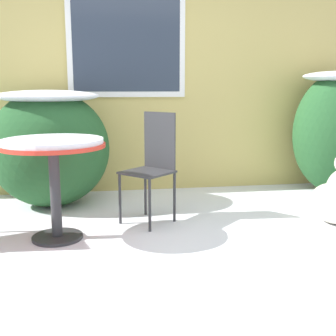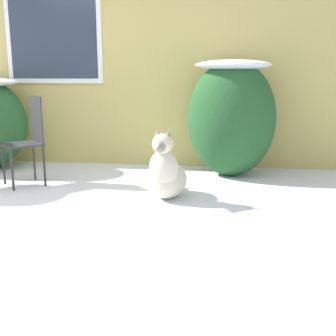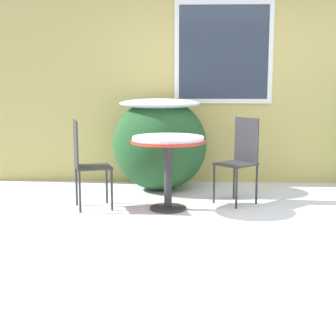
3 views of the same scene
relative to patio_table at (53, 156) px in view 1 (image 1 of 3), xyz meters
name	(u,v)px [view 1 (image 1 of 3)]	position (x,y,z in m)	size (l,w,h in m)	color
ground_plane	(182,265)	(0.87, -0.65, -0.66)	(16.00, 16.00, 0.00)	white
house_wall	(144,41)	(0.86, 1.54, 1.02)	(8.00, 0.10, 3.36)	tan
shrub_left	(49,145)	(-0.14, 0.99, -0.05)	(1.17, 0.96, 1.15)	#235128
patio_table	(53,156)	(0.00, 0.00, 0.00)	(0.79, 0.79, 0.79)	#2D2D30
patio_chair_near_table	(153,163)	(0.80, 0.34, -0.14)	(0.53, 0.53, 0.96)	#2D2D30
dog	(336,197)	(2.36, -0.01, -0.42)	(0.42, 0.76, 0.68)	beige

